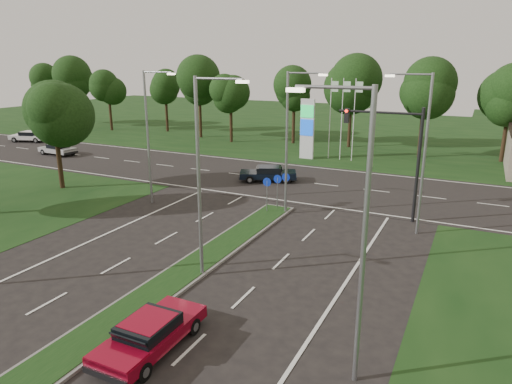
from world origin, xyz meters
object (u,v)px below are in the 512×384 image
at_px(far_car_a, 58,149).
at_px(far_car_b, 30,136).
at_px(red_sedan, 150,333).
at_px(navy_sedan, 268,173).

bearing_deg(far_car_a, far_car_b, 70.31).
xyz_separation_m(red_sedan, far_car_a, (-30.56, 22.72, -0.00)).
xyz_separation_m(far_car_a, far_car_b, (-9.79, 4.31, 0.06)).
relative_size(navy_sedan, far_car_a, 1.15).
xyz_separation_m(red_sedan, far_car_b, (-40.35, 27.02, 0.06)).
bearing_deg(red_sedan, far_car_b, 145.84).
height_order(navy_sedan, far_car_b, far_car_b).
bearing_deg(navy_sedan, far_car_b, 58.33).
height_order(red_sedan, far_car_a, red_sedan).
bearing_deg(red_sedan, far_car_a, 143.03).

